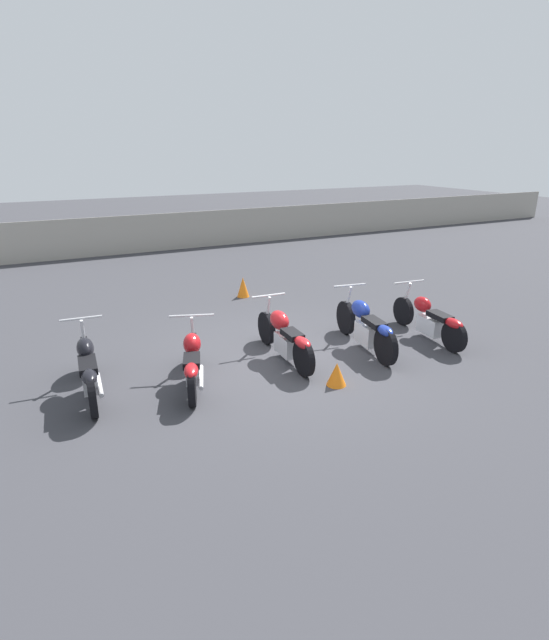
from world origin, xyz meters
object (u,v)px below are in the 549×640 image
(motorcycle_slot_4, at_px, (430,319))
(traffic_cone_near, at_px, (337,374))
(motorcycle_slot_2, at_px, (285,336))
(motorcycle_slot_0, at_px, (88,369))
(motorcycle_slot_3, at_px, (366,326))
(traffic_cone_far, at_px, (243,287))
(motorcycle_slot_1, at_px, (193,362))

(motorcycle_slot_4, distance_m, traffic_cone_near, 2.79)
(motorcycle_slot_4, bearing_deg, motorcycle_slot_2, 178.50)
(motorcycle_slot_0, height_order, motorcycle_slot_3, motorcycle_slot_3)
(traffic_cone_near, xyz_separation_m, traffic_cone_far, (0.60, 4.99, 0.06))
(motorcycle_slot_2, bearing_deg, motorcycle_slot_1, -169.13)
(motorcycle_slot_2, height_order, traffic_cone_near, motorcycle_slot_2)
(motorcycle_slot_0, relative_size, traffic_cone_far, 4.24)
(motorcycle_slot_4, xyz_separation_m, traffic_cone_far, (-2.05, 4.12, -0.14))
(motorcycle_slot_0, relative_size, motorcycle_slot_2, 0.97)
(motorcycle_slot_2, height_order, motorcycle_slot_4, motorcycle_slot_2)
(traffic_cone_near, bearing_deg, motorcycle_slot_0, 158.43)
(motorcycle_slot_1, height_order, motorcycle_slot_4, motorcycle_slot_4)
(motorcycle_slot_1, xyz_separation_m, motorcycle_slot_3, (3.21, 0.01, 0.05))
(motorcycle_slot_0, xyz_separation_m, motorcycle_slot_2, (3.15, -0.11, -0.00))
(motorcycle_slot_1, xyz_separation_m, traffic_cone_far, (2.55, 4.00, -0.15))
(motorcycle_slot_1, bearing_deg, motorcycle_slot_4, 17.59)
(motorcycle_slot_0, relative_size, motorcycle_slot_4, 0.97)
(motorcycle_slot_2, xyz_separation_m, traffic_cone_far, (0.85, 3.76, -0.18))
(motorcycle_slot_3, relative_size, traffic_cone_far, 4.51)
(motorcycle_slot_1, distance_m, traffic_cone_far, 4.75)
(motorcycle_slot_1, xyz_separation_m, motorcycle_slot_2, (1.70, 0.24, 0.03))
(motorcycle_slot_4, relative_size, traffic_cone_near, 5.76)
(motorcycle_slot_1, distance_m, traffic_cone_near, 2.19)
(motorcycle_slot_1, bearing_deg, motorcycle_slot_3, 19.21)
(motorcycle_slot_0, xyz_separation_m, motorcycle_slot_3, (4.66, -0.35, 0.01))
(motorcycle_slot_0, bearing_deg, motorcycle_slot_4, -0.37)
(motorcycle_slot_2, relative_size, motorcycle_slot_3, 0.97)
(motorcycle_slot_3, relative_size, traffic_cone_near, 5.95)
(motorcycle_slot_3, bearing_deg, traffic_cone_far, 108.45)
(traffic_cone_near, relative_size, traffic_cone_far, 0.76)
(traffic_cone_near, distance_m, traffic_cone_far, 5.03)
(motorcycle_slot_2, xyz_separation_m, motorcycle_slot_3, (1.51, -0.24, 0.02))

